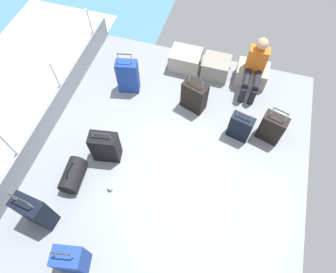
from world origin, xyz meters
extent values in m
cube|color=gray|center=(0.00, 0.00, -0.03)|extent=(4.40, 5.20, 0.06)
cube|color=gray|center=(-2.17, 0.00, 0.23)|extent=(0.06, 5.20, 0.45)
cylinder|color=silver|center=(-2.17, -0.69, 0.50)|extent=(0.04, 0.04, 1.00)
cylinder|color=silver|center=(-2.17, 0.69, 0.50)|extent=(0.04, 0.04, 1.00)
cylinder|color=silver|center=(-2.17, 2.08, 0.50)|extent=(0.04, 0.04, 1.00)
cylinder|color=silver|center=(-2.17, 0.00, 1.00)|extent=(0.04, 4.16, 0.04)
cube|color=#9E9989|center=(-0.30, 2.17, 0.19)|extent=(0.59, 0.46, 0.38)
torus|color=tan|center=(-0.61, 2.17, 0.27)|extent=(0.02, 0.12, 0.12)
torus|color=tan|center=(0.01, 2.17, 0.27)|extent=(0.02, 0.12, 0.12)
cube|color=gray|center=(0.31, 2.14, 0.19)|extent=(0.50, 0.45, 0.38)
torus|color=tan|center=(0.05, 2.14, 0.27)|extent=(0.02, 0.12, 0.12)
torus|color=tan|center=(0.57, 2.14, 0.27)|extent=(0.02, 0.12, 0.12)
cube|color=#9E9989|center=(1.00, 2.18, 0.18)|extent=(0.58, 0.45, 0.36)
torus|color=tan|center=(0.70, 2.18, 0.25)|extent=(0.02, 0.12, 0.12)
torus|color=tan|center=(1.29, 2.18, 0.25)|extent=(0.02, 0.12, 0.12)
cube|color=orange|center=(1.00, 2.13, 0.60)|extent=(0.34, 0.20, 0.48)
sphere|color=tan|center=(1.00, 2.13, 0.96)|extent=(0.20, 0.20, 0.20)
cylinder|color=black|center=(1.09, 1.83, 0.40)|extent=(0.12, 0.40, 0.12)
cylinder|color=black|center=(1.09, 1.63, 0.18)|extent=(0.11, 0.11, 0.36)
cylinder|color=black|center=(0.91, 1.83, 0.40)|extent=(0.12, 0.40, 0.12)
cylinder|color=black|center=(0.91, 1.63, 0.18)|extent=(0.11, 0.11, 0.36)
cube|color=navy|center=(-0.79, -1.80, 0.29)|extent=(0.42, 0.32, 0.57)
cylinder|color=#A5A8AD|center=(-0.90, -1.82, 0.66)|extent=(0.02, 0.02, 0.17)
cylinder|color=#A5A8AD|center=(-0.68, -1.78, 0.66)|extent=(0.02, 0.02, 0.17)
cylinder|color=#2D2D2D|center=(-0.79, -1.80, 0.74)|extent=(0.24, 0.06, 0.02)
cube|color=white|center=(-0.81, -1.67, 0.48)|extent=(0.05, 0.02, 0.08)
cube|color=black|center=(-1.53, -1.38, 0.35)|extent=(0.46, 0.27, 0.70)
cylinder|color=#A5A8AD|center=(-1.66, -1.36, 0.80)|extent=(0.02, 0.02, 0.21)
cylinder|color=#A5A8AD|center=(-1.39, -1.39, 0.80)|extent=(0.02, 0.02, 0.21)
cylinder|color=#2D2D2D|center=(-1.53, -1.38, 0.91)|extent=(0.28, 0.05, 0.02)
cube|color=white|center=(-1.51, -1.26, 0.44)|extent=(0.05, 0.01, 0.08)
cube|color=black|center=(0.09, 1.25, 0.30)|extent=(0.48, 0.36, 0.60)
cylinder|color=#A5A8AD|center=(-0.03, 1.29, 0.69)|extent=(0.02, 0.02, 0.18)
cylinder|color=#A5A8AD|center=(0.22, 1.21, 0.69)|extent=(0.02, 0.02, 0.18)
cylinder|color=#2D2D2D|center=(0.09, 1.25, 0.77)|extent=(0.27, 0.11, 0.02)
cube|color=white|center=(0.13, 1.37, 0.44)|extent=(0.05, 0.02, 0.08)
cube|color=black|center=(0.98, 0.87, 0.26)|extent=(0.40, 0.26, 0.53)
cylinder|color=#A5A8AD|center=(0.87, 0.89, 0.57)|extent=(0.02, 0.02, 0.09)
cylinder|color=#A5A8AD|center=(1.09, 0.84, 0.57)|extent=(0.02, 0.02, 0.09)
cylinder|color=#2D2D2D|center=(0.98, 0.87, 0.62)|extent=(0.24, 0.07, 0.02)
cube|color=white|center=(1.00, 0.96, 0.43)|extent=(0.05, 0.02, 0.08)
cube|color=black|center=(1.48, 0.98, 0.28)|extent=(0.43, 0.32, 0.57)
cylinder|color=#A5A8AD|center=(1.36, 1.01, 0.66)|extent=(0.02, 0.02, 0.20)
cylinder|color=#A5A8AD|center=(1.59, 0.95, 0.66)|extent=(0.02, 0.02, 0.20)
cylinder|color=#2D2D2D|center=(1.48, 0.98, 0.76)|extent=(0.25, 0.09, 0.02)
cube|color=silver|center=(1.51, 1.09, 0.33)|extent=(0.05, 0.02, 0.08)
cube|color=black|center=(-1.01, -0.13, 0.30)|extent=(0.47, 0.31, 0.60)
cylinder|color=#A5A8AD|center=(-1.14, -0.15, 0.65)|extent=(0.02, 0.02, 0.11)
cylinder|color=#A5A8AD|center=(-0.88, -0.11, 0.65)|extent=(0.02, 0.02, 0.11)
cylinder|color=#2D2D2D|center=(-1.01, -0.13, 0.70)|extent=(0.28, 0.07, 0.02)
cube|color=white|center=(-1.03, -0.01, 0.33)|extent=(0.05, 0.01, 0.08)
cube|color=navy|center=(-1.16, 1.32, 0.34)|extent=(0.42, 0.29, 0.69)
cylinder|color=#A5A8AD|center=(-1.28, 1.29, 0.78)|extent=(0.02, 0.02, 0.19)
cylinder|color=#A5A8AD|center=(-1.05, 1.34, 0.78)|extent=(0.02, 0.02, 0.19)
cylinder|color=#2D2D2D|center=(-1.16, 1.32, 0.88)|extent=(0.25, 0.07, 0.02)
cube|color=silver|center=(-1.19, 1.43, 0.46)|extent=(0.05, 0.02, 0.08)
cylinder|color=black|center=(-1.35, -0.67, 0.15)|extent=(0.34, 0.54, 0.30)
torus|color=black|center=(-1.35, -0.67, 0.31)|extent=(0.04, 0.25, 0.25)
cylinder|color=white|center=(-0.74, -0.67, 0.05)|extent=(0.08, 0.08, 0.10)
camera|label=1|loc=(0.57, -1.99, 4.38)|focal=31.48mm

